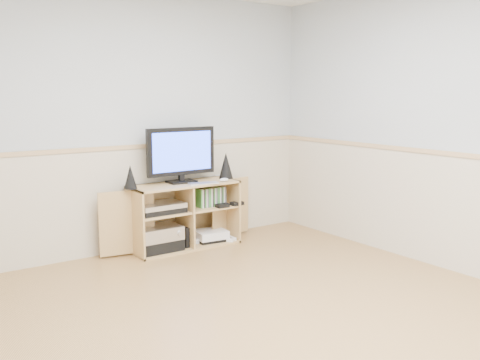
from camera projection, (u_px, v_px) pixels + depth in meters
name	position (u px, v px, depth m)	size (l,w,h in m)	color
room	(261.00, 144.00, 3.38)	(4.04, 4.54, 2.54)	tan
media_cabinet	(182.00, 214.00, 5.38)	(1.71, 0.41, 0.65)	tan
monitor	(181.00, 153.00, 5.27)	(0.73, 0.18, 0.55)	black
speaker_left	(130.00, 177.00, 4.96)	(0.12, 0.12, 0.22)	black
speaker_right	(226.00, 165.00, 5.57)	(0.15, 0.15, 0.27)	black
keyboard	(203.00, 183.00, 5.25)	(0.29, 0.12, 0.01)	silver
mouse	(224.00, 180.00, 5.38)	(0.10, 0.06, 0.04)	white
av_components	(158.00, 230.00, 5.18)	(0.52, 0.33, 0.47)	black
game_consoles	(210.00, 236.00, 5.53)	(0.46, 0.30, 0.11)	white
game_cases	(210.00, 197.00, 5.46)	(0.30, 0.14, 0.19)	#3F8C3F
wall_outlet	(220.00, 180.00, 5.78)	(0.12, 0.03, 0.12)	white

